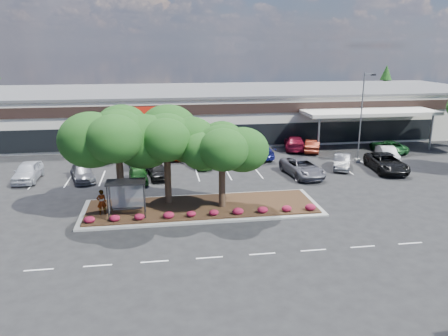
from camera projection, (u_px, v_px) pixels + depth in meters
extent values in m
plane|color=black|center=(237.00, 228.00, 29.88)|extent=(160.00, 160.00, 0.00)
cube|color=beige|center=(194.00, 112.00, 61.42)|extent=(80.00, 20.00, 6.00)
cube|color=#515153|center=(193.00, 90.00, 60.58)|extent=(80.40, 20.40, 0.30)
cube|color=black|center=(201.00, 110.00, 51.37)|extent=(80.00, 0.25, 1.20)
cube|color=black|center=(201.00, 136.00, 52.23)|extent=(60.00, 0.18, 2.60)
cube|color=red|center=(149.00, 111.00, 50.43)|extent=(6.00, 0.12, 1.00)
cube|color=beige|center=(370.00, 112.00, 52.07)|extent=(16.00, 5.00, 0.40)
cylinder|color=gray|center=(319.00, 136.00, 49.76)|extent=(0.24, 0.24, 4.20)
cylinder|color=gray|center=(431.00, 133.00, 51.81)|extent=(0.24, 0.24, 4.20)
cube|color=gray|center=(202.00, 208.00, 33.37)|extent=(18.00, 6.00, 0.15)
cube|color=#3C2817|center=(202.00, 207.00, 33.34)|extent=(17.20, 5.20, 0.12)
cube|color=silver|center=(39.00, 270.00, 24.31)|extent=(1.60, 0.12, 0.01)
cube|color=silver|center=(98.00, 266.00, 24.78)|extent=(1.60, 0.12, 0.01)
cube|color=silver|center=(155.00, 261.00, 25.25)|extent=(1.60, 0.12, 0.01)
cube|color=silver|center=(209.00, 258.00, 25.72)|extent=(1.60, 0.12, 0.01)
cube|color=silver|center=(262.00, 254.00, 26.18)|extent=(1.60, 0.12, 0.01)
cube|color=silver|center=(313.00, 250.00, 26.65)|extent=(1.60, 0.12, 0.01)
cube|color=silver|center=(363.00, 247.00, 27.12)|extent=(1.60, 0.12, 0.01)
cube|color=silver|center=(410.00, 243.00, 27.59)|extent=(1.60, 0.12, 0.01)
cube|color=silver|center=(35.00, 181.00, 40.31)|extent=(0.12, 5.00, 0.01)
cube|color=silver|center=(69.00, 179.00, 40.75)|extent=(0.12, 5.00, 0.01)
cube|color=silver|center=(102.00, 178.00, 41.19)|extent=(0.12, 5.00, 0.01)
cube|color=silver|center=(134.00, 177.00, 41.63)|extent=(0.12, 5.00, 0.01)
cube|color=silver|center=(166.00, 175.00, 42.06)|extent=(0.12, 5.00, 0.01)
cube|color=silver|center=(197.00, 174.00, 42.50)|extent=(0.12, 5.00, 0.01)
cube|color=silver|center=(227.00, 173.00, 42.94)|extent=(0.12, 5.00, 0.01)
cube|color=silver|center=(257.00, 171.00, 43.38)|extent=(0.12, 5.00, 0.01)
cube|color=silver|center=(286.00, 170.00, 43.82)|extent=(0.12, 5.00, 0.01)
cube|color=silver|center=(315.00, 169.00, 44.25)|extent=(0.12, 5.00, 0.01)
cube|color=silver|center=(343.00, 168.00, 44.69)|extent=(0.12, 5.00, 0.01)
cube|color=silver|center=(370.00, 166.00, 45.13)|extent=(0.12, 5.00, 0.01)
cylinder|color=black|center=(110.00, 197.00, 31.47)|extent=(0.08, 0.08, 2.50)
cylinder|color=black|center=(145.00, 195.00, 31.84)|extent=(0.08, 0.08, 2.50)
cylinder|color=black|center=(108.00, 203.00, 30.24)|extent=(0.08, 0.08, 2.50)
cylinder|color=black|center=(144.00, 202.00, 30.60)|extent=(0.08, 0.08, 2.50)
cube|color=black|center=(126.00, 182.00, 30.69)|extent=(2.75, 1.55, 0.10)
cube|color=silver|center=(127.00, 195.00, 31.62)|extent=(2.30, 0.03, 2.00)
cube|color=black|center=(128.00, 209.00, 31.49)|extent=(2.00, 0.35, 0.06)
cone|color=#133A11|center=(385.00, 91.00, 75.49)|extent=(3.96, 3.96, 9.00)
imported|color=#594C47|center=(102.00, 202.00, 31.40)|extent=(0.78, 0.63, 1.87)
cube|color=gray|center=(357.00, 160.00, 46.78)|extent=(0.50, 0.50, 0.40)
cylinder|color=gray|center=(361.00, 117.00, 45.51)|extent=(0.14, 0.14, 9.02)
cube|color=gray|center=(368.00, 74.00, 44.47)|extent=(0.93, 0.39, 0.14)
cube|color=black|center=(372.00, 75.00, 44.66)|extent=(0.50, 0.38, 0.18)
imported|color=silver|center=(28.00, 171.00, 40.26)|extent=(2.03, 5.03, 1.71)
imported|color=#54555B|center=(83.00, 173.00, 40.42)|extent=(3.11, 5.00, 1.35)
imported|color=#134612|center=(138.00, 174.00, 39.88)|extent=(1.99, 4.21, 1.39)
imported|color=black|center=(158.00, 171.00, 41.02)|extent=(2.08, 4.19, 1.37)
imported|color=#194714|center=(199.00, 161.00, 44.59)|extent=(2.77, 4.29, 1.36)
imported|color=#5D5C64|center=(302.00, 167.00, 41.71)|extent=(3.42, 6.21, 1.65)
imported|color=#4C4D52|center=(342.00, 162.00, 44.18)|extent=(3.23, 4.64, 1.45)
imported|color=black|center=(387.00, 163.00, 43.29)|extent=(3.54, 6.46, 1.72)
imported|color=#B9B9B9|center=(387.00, 153.00, 47.51)|extent=(2.42, 4.65, 1.46)
imported|color=slate|center=(103.00, 152.00, 47.94)|extent=(2.90, 5.97, 1.64)
imported|color=#B7B7B7|center=(142.00, 156.00, 46.47)|extent=(2.11, 4.64, 1.47)
imported|color=#515159|center=(143.00, 157.00, 45.46)|extent=(2.94, 6.01, 1.68)
imported|color=#9D2209|center=(176.00, 152.00, 48.22)|extent=(2.34, 4.65, 1.52)
imported|color=#723503|center=(230.00, 153.00, 47.95)|extent=(3.12, 5.13, 1.33)
imported|color=navy|center=(259.00, 151.00, 48.54)|extent=(2.82, 5.68, 1.59)
imported|color=maroon|center=(295.00, 143.00, 52.29)|extent=(3.61, 6.09, 1.65)
imported|color=maroon|center=(312.00, 146.00, 51.19)|extent=(3.16, 4.84, 1.51)
imported|color=#154A1F|center=(388.00, 146.00, 51.02)|extent=(3.11, 5.32, 1.39)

